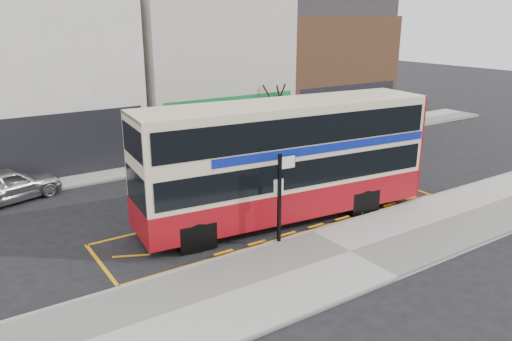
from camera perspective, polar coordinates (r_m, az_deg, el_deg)
ground at (r=18.39m, az=5.67°, el=-6.88°), size 120.00×120.00×0.00m
pavement at (r=16.82m, az=10.68°, el=-9.24°), size 40.00×4.00×0.15m
kerb at (r=18.09m, az=6.43°, el=-7.06°), size 40.00×0.15×0.15m
far_pavement at (r=27.24m, az=-9.02°, el=1.23°), size 50.00×3.00×0.15m
road_markings at (r=19.54m, az=2.71°, el=-5.30°), size 14.00×3.40×0.01m
terrace_left at (r=28.47m, az=-23.35°, el=11.51°), size 8.00×8.01×11.80m
terrace_green_shop at (r=31.42m, az=-6.67°, el=12.71°), size 9.00×8.01×11.30m
terrace_right at (r=36.42m, az=6.37°, el=12.55°), size 9.00×8.01×10.30m
double_decker_bus at (r=18.70m, az=3.41°, el=1.35°), size 11.53×3.76×4.52m
bus_stop_post at (r=16.53m, az=2.88°, el=-2.21°), size 0.76×0.18×3.07m
car_silver at (r=23.25m, az=-26.57°, el=-1.53°), size 4.64×2.92×1.47m
car_grey at (r=25.85m, az=-3.18°, el=2.08°), size 4.73×2.62×1.48m
car_white at (r=29.96m, az=5.72°, el=4.04°), size 5.02×2.71×1.38m
street_tree_right at (r=29.66m, az=1.80°, el=9.00°), size 2.21×2.21×4.76m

